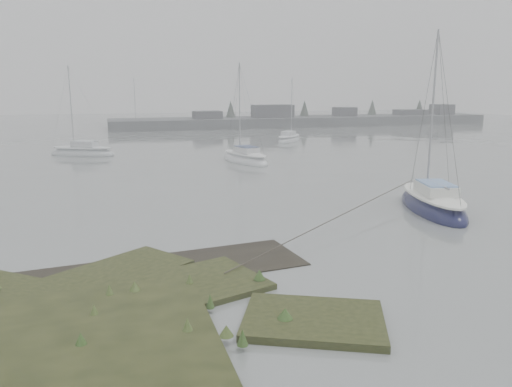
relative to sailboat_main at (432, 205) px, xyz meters
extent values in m
plane|color=slate|center=(-10.70, 21.17, -0.28)|extent=(160.00, 160.00, 0.00)
cube|color=#4C4F51|center=(15.30, 53.17, 0.32)|extent=(60.00, 8.00, 1.60)
cube|color=#424247|center=(-0.70, 52.17, 1.12)|extent=(4.00, 3.00, 2.20)
cube|color=#424247|center=(9.30, 52.17, 1.52)|extent=(6.00, 3.00, 3.00)
cube|color=#424247|center=(21.30, 52.17, 1.27)|extent=(3.00, 3.00, 2.50)
cube|color=#424247|center=(33.30, 52.17, 1.02)|extent=(5.00, 3.00, 2.00)
cube|color=#424247|center=(39.30, 52.17, 1.42)|extent=(3.00, 3.00, 2.80)
cone|color=#384238|center=(3.30, 54.17, 1.92)|extent=(2.00, 2.00, 3.50)
cone|color=#384238|center=(15.30, 54.17, 1.92)|extent=(2.00, 2.00, 3.50)
cone|color=#384238|center=(27.30, 54.17, 1.92)|extent=(2.00, 2.00, 3.50)
cone|color=#384238|center=(36.30, 54.17, 1.92)|extent=(2.00, 2.00, 3.50)
ellipsoid|color=black|center=(0.00, 0.01, -0.17)|extent=(3.74, 6.85, 1.58)
ellipsoid|color=silver|center=(0.00, 0.01, 0.46)|extent=(3.11, 5.93, 0.45)
cube|color=silver|center=(-0.07, -0.26, 0.85)|extent=(1.92, 2.52, 0.47)
cube|color=#6D8EC0|center=(-0.07, -0.26, 1.11)|extent=(1.78, 2.31, 0.07)
cylinder|color=#939399|center=(0.22, 0.82, 4.51)|extent=(0.10, 0.10, 7.45)
cylinder|color=#939399|center=(-0.12, -0.44, 1.11)|extent=(0.75, 2.54, 0.08)
ellipsoid|color=white|center=(-4.45, 18.01, -0.18)|extent=(3.54, 6.26, 1.44)
ellipsoid|color=silver|center=(-4.45, 18.01, 0.39)|extent=(2.95, 5.41, 0.41)
cube|color=silver|center=(-4.38, 17.76, 0.75)|extent=(1.79, 2.31, 0.42)
cube|color=#132250|center=(-4.38, 17.76, 0.99)|extent=(1.66, 2.13, 0.07)
cylinder|color=#939399|center=(-4.66, 18.74, 4.09)|extent=(0.09, 0.09, 6.80)
cylinder|color=#939399|center=(-4.33, 17.60, 0.99)|extent=(0.74, 2.31, 0.08)
ellipsoid|color=#ACB2B5|center=(-17.04, 25.99, -0.18)|extent=(6.11, 4.25, 1.42)
ellipsoid|color=silver|center=(-17.04, 25.99, 0.38)|extent=(5.27, 3.58, 0.40)
cube|color=silver|center=(-16.81, 25.88, 0.74)|extent=(2.35, 2.00, 0.42)
cube|color=#AEB3B8|center=(-16.81, 25.88, 0.97)|extent=(2.16, 1.85, 0.07)
cylinder|color=#939399|center=(-17.72, 26.31, 4.02)|extent=(0.09, 0.09, 6.69)
cylinder|color=#939399|center=(-16.66, 25.81, 0.97)|extent=(2.15, 1.07, 0.08)
ellipsoid|color=silver|center=(4.37, 31.67, -0.19)|extent=(4.77, 5.08, 1.28)
ellipsoid|color=white|center=(4.37, 31.67, 0.32)|extent=(4.07, 4.34, 0.36)
cube|color=white|center=(4.22, 31.50, 0.63)|extent=(2.04, 2.09, 0.38)
cube|color=#B2B5BF|center=(4.22, 31.50, 0.84)|extent=(1.88, 1.93, 0.06)
cylinder|color=#939399|center=(4.82, 32.17, 3.58)|extent=(0.08, 0.08, 6.00)
cylinder|color=#939399|center=(4.13, 31.39, 0.84)|extent=(1.44, 1.62, 0.07)
ellipsoid|color=#9EA3A7|center=(-10.27, 53.06, -0.19)|extent=(5.30, 4.98, 1.33)
ellipsoid|color=white|center=(-10.27, 53.06, 0.34)|extent=(4.54, 4.24, 0.38)
cube|color=white|center=(-10.09, 52.91, 0.67)|extent=(2.19, 2.13, 0.39)
cube|color=silver|center=(-10.09, 52.91, 0.89)|extent=(2.02, 1.96, 0.06)
cylinder|color=#939399|center=(-10.80, 53.53, 3.75)|extent=(0.09, 0.09, 6.27)
cylinder|color=#939399|center=(-9.97, 52.81, 0.89)|extent=(1.69, 1.50, 0.07)
camera|label=1|loc=(-14.93, -20.04, 5.56)|focal=35.00mm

